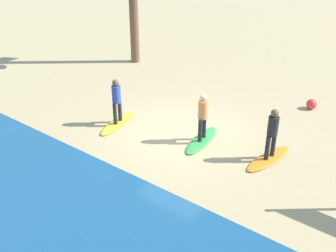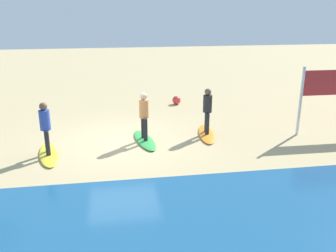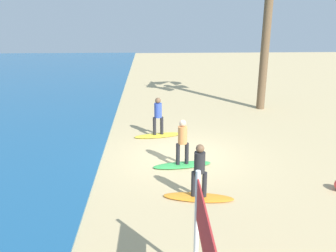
{
  "view_description": "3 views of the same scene",
  "coord_description": "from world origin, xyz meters",
  "px_view_note": "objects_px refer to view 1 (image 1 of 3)",
  "views": [
    {
      "loc": [
        -7.17,
        10.17,
        6.82
      ],
      "look_at": [
        -0.58,
        1.61,
        1.16
      ],
      "focal_mm": 43.51,
      "sensor_mm": 36.0,
      "label": 1
    },
    {
      "loc": [
        0.24,
        11.82,
        4.48
      ],
      "look_at": [
        -1.45,
        1.14,
        0.89
      ],
      "focal_mm": 38.79,
      "sensor_mm": 36.0,
      "label": 2
    },
    {
      "loc": [
        -12.65,
        1.04,
        5.53
      ],
      "look_at": [
        0.64,
        0.48,
        1.03
      ],
      "focal_mm": 39.1,
      "sensor_mm": 36.0,
      "label": 3
    }
  ],
  "objects_px": {
    "surfboard_orange": "(269,158)",
    "surfboard_green": "(202,140)",
    "surfer_orange": "(272,130)",
    "beach_ball": "(311,104)",
    "surfboard_yellow": "(118,123)",
    "surfer_yellow": "(117,98)",
    "surfer_green": "(203,114)"
  },
  "relations": [
    {
      "from": "surfboard_orange",
      "to": "surfboard_yellow",
      "type": "bearing_deg",
      "value": -69.52
    },
    {
      "from": "surfboard_green",
      "to": "beach_ball",
      "type": "bearing_deg",
      "value": 148.25
    },
    {
      "from": "surfer_orange",
      "to": "beach_ball",
      "type": "xyz_separation_m",
      "value": [
        0.31,
        -4.45,
        -0.84
      ]
    },
    {
      "from": "surfboard_orange",
      "to": "surfboard_yellow",
      "type": "height_order",
      "value": "same"
    },
    {
      "from": "surfer_orange",
      "to": "surfer_green",
      "type": "bearing_deg",
      "value": 7.63
    },
    {
      "from": "surfboard_orange",
      "to": "surfboard_green",
      "type": "distance_m",
      "value": 2.32
    },
    {
      "from": "surfboard_yellow",
      "to": "surfer_yellow",
      "type": "distance_m",
      "value": 0.99
    },
    {
      "from": "surfer_yellow",
      "to": "surfer_green",
      "type": "bearing_deg",
      "value": -165.48
    },
    {
      "from": "surfboard_orange",
      "to": "surfboard_green",
      "type": "height_order",
      "value": "same"
    },
    {
      "from": "surfer_orange",
      "to": "beach_ball",
      "type": "distance_m",
      "value": 4.54
    },
    {
      "from": "surfboard_green",
      "to": "beach_ball",
      "type": "xyz_separation_m",
      "value": [
        -1.99,
        -4.76,
        0.16
      ]
    },
    {
      "from": "surfboard_orange",
      "to": "surfboard_yellow",
      "type": "distance_m",
      "value": 5.51
    },
    {
      "from": "surfboard_orange",
      "to": "surfer_orange",
      "type": "xyz_separation_m",
      "value": [
        0.0,
        0.0,
        0.99
      ]
    },
    {
      "from": "surfer_orange",
      "to": "surfer_yellow",
      "type": "relative_size",
      "value": 1.0
    },
    {
      "from": "surfer_green",
      "to": "surfer_orange",
      "type": "bearing_deg",
      "value": -172.37
    },
    {
      "from": "surfer_orange",
      "to": "surfboard_green",
      "type": "distance_m",
      "value": 2.52
    },
    {
      "from": "surfboard_orange",
      "to": "beach_ball",
      "type": "height_order",
      "value": "beach_ball"
    },
    {
      "from": "surfboard_orange",
      "to": "surfer_green",
      "type": "bearing_deg",
      "value": -73.52
    },
    {
      "from": "surfer_green",
      "to": "surfboard_yellow",
      "type": "bearing_deg",
      "value": 14.52
    },
    {
      "from": "surfboard_green",
      "to": "surfer_green",
      "type": "xyz_separation_m",
      "value": [
        0.0,
        -0.0,
        0.99
      ]
    },
    {
      "from": "surfboard_yellow",
      "to": "beach_ball",
      "type": "relative_size",
      "value": 5.23
    },
    {
      "from": "surfboard_orange",
      "to": "surfer_orange",
      "type": "relative_size",
      "value": 1.28
    },
    {
      "from": "surfboard_orange",
      "to": "surfer_green",
      "type": "relative_size",
      "value": 1.28
    },
    {
      "from": "surfer_green",
      "to": "surfer_yellow",
      "type": "xyz_separation_m",
      "value": [
        3.1,
        0.8,
        0.0
      ]
    },
    {
      "from": "surfer_yellow",
      "to": "beach_ball",
      "type": "xyz_separation_m",
      "value": [
        -5.09,
        -5.57,
        -0.84
      ]
    },
    {
      "from": "surfer_green",
      "to": "beach_ball",
      "type": "xyz_separation_m",
      "value": [
        -1.99,
        -4.76,
        -0.84
      ]
    },
    {
      "from": "surfboard_orange",
      "to": "surfer_green",
      "type": "height_order",
      "value": "surfer_green"
    },
    {
      "from": "surfer_green",
      "to": "beach_ball",
      "type": "height_order",
      "value": "surfer_green"
    },
    {
      "from": "surfboard_orange",
      "to": "surfboard_green",
      "type": "relative_size",
      "value": 1.0
    },
    {
      "from": "surfboard_orange",
      "to": "surfer_green",
      "type": "distance_m",
      "value": 2.52
    },
    {
      "from": "surfer_yellow",
      "to": "surfboard_yellow",
      "type": "bearing_deg",
      "value": 153.43
    },
    {
      "from": "surfer_orange",
      "to": "surfboard_green",
      "type": "relative_size",
      "value": 0.78
    }
  ]
}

